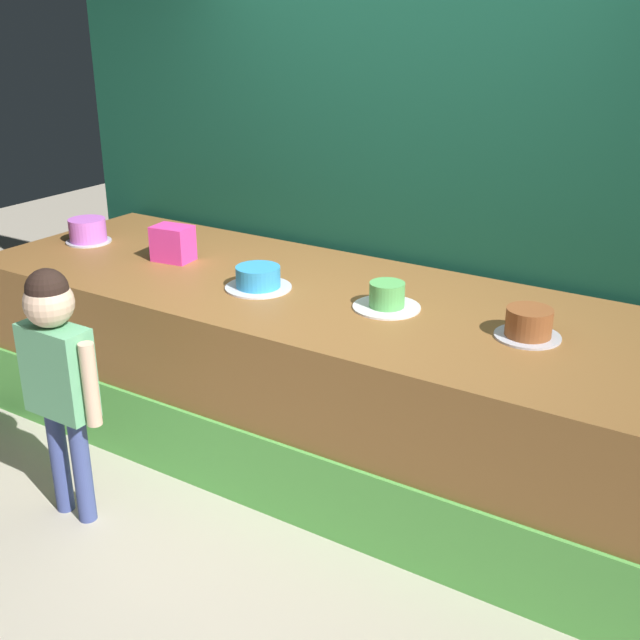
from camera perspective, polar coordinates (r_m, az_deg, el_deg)
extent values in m
plane|color=#BCB29E|center=(3.85, -4.50, -13.31)|extent=(12.00, 12.00, 0.00)
cube|color=brown|center=(4.07, 0.67, -3.89)|extent=(3.94, 1.27, 0.88)
cube|color=#59B24C|center=(3.73, -4.68, -10.89)|extent=(3.94, 0.02, 0.40)
cube|color=#144C38|center=(4.36, 5.97, 12.87)|extent=(4.55, 0.08, 3.08)
cylinder|color=#3F4C8C|center=(3.88, -18.19, -9.50)|extent=(0.08, 0.08, 0.53)
cylinder|color=#3F4C8C|center=(3.77, -16.72, -10.22)|extent=(0.08, 0.08, 0.53)
cube|color=#66B27F|center=(3.61, -18.31, -3.46)|extent=(0.33, 0.15, 0.41)
cylinder|color=beige|center=(3.76, -20.22, -2.93)|extent=(0.07, 0.07, 0.38)
cylinder|color=beige|center=(3.47, -16.17, -4.48)|extent=(0.07, 0.07, 0.38)
sphere|color=beige|center=(3.49, -18.90, 1.18)|extent=(0.21, 0.21, 0.21)
sphere|color=black|center=(3.47, -19.02, 2.08)|extent=(0.18, 0.18, 0.18)
cube|color=#F83AA3|center=(4.45, -10.52, 5.43)|extent=(0.23, 0.18, 0.19)
cylinder|color=silver|center=(4.93, -16.27, 5.45)|extent=(0.26, 0.26, 0.01)
cylinder|color=#CC66D8|center=(4.92, -16.36, 6.24)|extent=(0.22, 0.22, 0.13)
cylinder|color=silver|center=(3.97, -4.45, 2.36)|extent=(0.33, 0.33, 0.01)
cylinder|color=#3399D8|center=(3.95, -4.47, 3.13)|extent=(0.22, 0.22, 0.10)
cylinder|color=white|center=(3.71, 4.80, 0.93)|extent=(0.32, 0.32, 0.01)
cylinder|color=#59B259|center=(3.69, 4.83, 1.84)|extent=(0.17, 0.17, 0.12)
cylinder|color=silver|center=(3.49, 14.67, -1.13)|extent=(0.28, 0.28, 0.01)
cylinder|color=brown|center=(3.47, 14.77, -0.14)|extent=(0.20, 0.20, 0.12)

